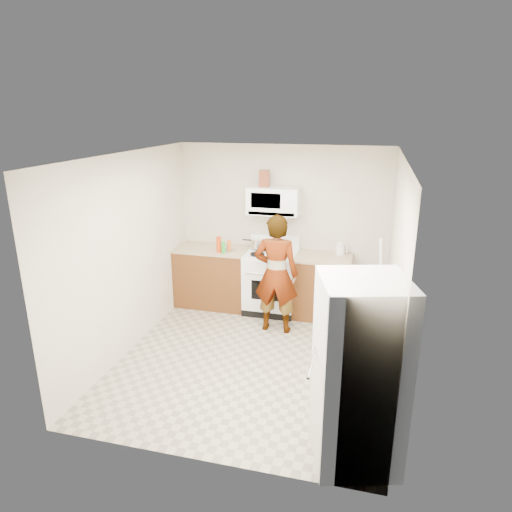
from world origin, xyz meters
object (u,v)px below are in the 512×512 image
(gas_range, at_px, (271,281))
(person, at_px, (276,274))
(microwave, at_px, (274,201))
(fridge, at_px, (359,373))
(saucepan, at_px, (259,243))
(kettle, at_px, (340,249))

(gas_range, xyz_separation_m, person, (0.21, -0.63, 0.35))
(gas_range, height_order, person, person)
(microwave, bearing_deg, gas_range, -90.00)
(gas_range, xyz_separation_m, fridge, (1.40, -2.88, 0.36))
(person, relative_size, fridge, 0.98)
(gas_range, xyz_separation_m, saucepan, (-0.24, 0.16, 0.53))
(fridge, bearing_deg, gas_range, 100.36)
(microwave, relative_size, kettle, 4.63)
(microwave, distance_m, kettle, 1.22)
(gas_range, bearing_deg, microwave, 90.00)
(microwave, height_order, saucepan, microwave)
(gas_range, relative_size, microwave, 1.49)
(person, bearing_deg, kettle, -135.16)
(person, xyz_separation_m, saucepan, (-0.45, 0.79, 0.18))
(person, bearing_deg, microwave, -75.62)
(microwave, bearing_deg, person, -74.68)
(gas_range, distance_m, saucepan, 0.60)
(gas_range, relative_size, fridge, 0.66)
(saucepan, bearing_deg, fridge, -61.73)
(kettle, xyz_separation_m, saucepan, (-1.24, -0.03, 0.00))
(fridge, bearing_deg, kettle, 81.82)
(person, distance_m, kettle, 1.16)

